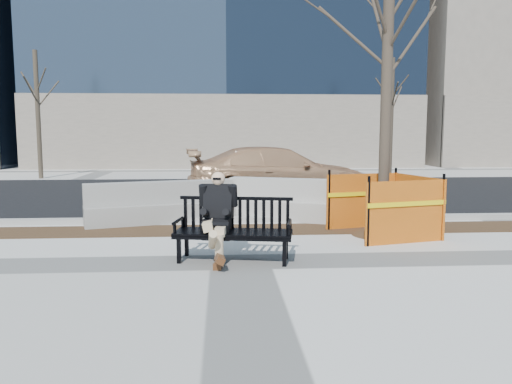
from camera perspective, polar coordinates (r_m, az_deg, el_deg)
ground at (r=8.21m, az=-1.77°, el=-7.77°), size 120.00×120.00×0.00m
mulch_strip at (r=10.74m, az=-2.28°, el=-4.24°), size 40.00×1.20×0.02m
asphalt_street at (r=16.87m, az=-2.85°, el=-0.18°), size 60.00×10.40×0.01m
curb at (r=11.67m, az=-2.41°, el=-3.07°), size 60.00×0.25×0.12m
bench at (r=8.27m, az=-2.51°, el=-7.65°), size 1.99×1.01×1.01m
seated_man at (r=8.37m, az=-4.28°, el=-7.50°), size 0.77×1.09×1.41m
tree_fence at (r=10.55m, az=13.85°, el=-4.67°), size 3.08×3.08×6.35m
sedan at (r=15.49m, az=2.51°, el=-0.82°), size 5.66×2.74×1.59m
jersey_barrier_left at (r=11.77m, az=-10.53°, el=-3.39°), size 3.35×1.59×0.95m
jersey_barrier_right at (r=11.83m, az=5.24°, el=-3.25°), size 3.46×1.83×0.99m
far_tree_left at (r=24.12m, az=-22.80°, el=1.41°), size 2.54×2.54×5.89m
far_tree_right at (r=23.36m, az=14.62°, el=1.57°), size 2.55×2.55×5.60m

